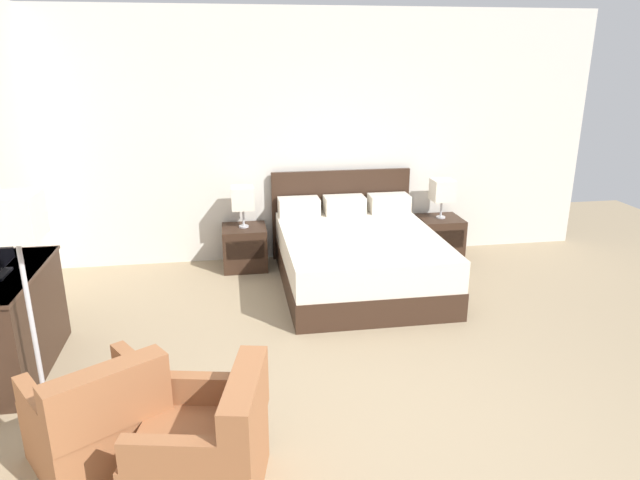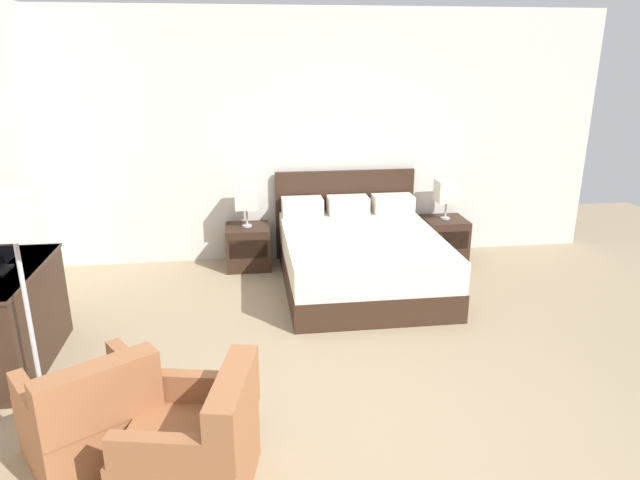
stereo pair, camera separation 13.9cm
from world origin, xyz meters
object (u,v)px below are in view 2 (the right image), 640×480
Objects in this scene: nightstand_left at (248,247)px; armchair_companion at (196,449)px; floor_lamp at (14,233)px; nightstand_right at (444,238)px; bed at (360,256)px; dresser at (7,318)px; table_lamp_right at (447,191)px; armchair_by_window at (91,420)px; table_lamp_left at (246,198)px.

armchair_companion is (-0.34, -3.57, 0.04)m from nightstand_left.
floor_lamp is (-1.12, 0.91, 1.02)m from armchair_companion.
floor_lamp is at bearing -145.11° from nightstand_right.
armchair_companion is (-1.52, -2.87, -0.03)m from bed.
floor_lamp is at bearing -57.57° from dresser.
table_lamp_right reaches higher than armchair_companion.
armchair_by_window is at bearing 151.79° from armchair_companion.
nightstand_right is 4.64m from armchair_by_window.
floor_lamp reaches higher than bed.
bed is 1.62× the size of dresser.
table_lamp_right is (1.18, 0.70, 0.51)m from bed.
armchair_by_window is (-3.34, -3.23, -0.54)m from table_lamp_right.
dresser is at bearing 122.43° from floor_lamp.
armchair_companion is (-0.34, -3.57, -0.54)m from table_lamp_left.
floor_lamp is at bearing 129.93° from armchair_by_window.
table_lamp_left is (-1.18, 0.70, 0.51)m from bed.
floor_lamp is (-3.81, -2.66, 0.48)m from table_lamp_right.
armchair_by_window is at bearing -50.07° from floor_lamp.
table_lamp_left reaches higher than dresser.
table_lamp_left is 2.77m from dresser.
armchair_companion is (-2.69, -3.57, 0.04)m from nightstand_right.
dresser is at bearing -133.46° from table_lamp_left.
bed is 4.31× the size of table_lamp_left.
armchair_companion reaches higher than nightstand_right.
dresser is at bearing -157.16° from bed.
nightstand_right is at bearing -90.00° from table_lamp_right.
nightstand_left is at bearing 149.32° from bed.
nightstand_right is 2.42m from table_lamp_left.
floor_lamp is (-2.64, -1.96, 0.99)m from bed.
floor_lamp is (-1.46, -2.66, 0.48)m from table_lamp_left.
armchair_by_window and armchair_companion have the same top height.
dresser is (-3.06, -1.29, 0.10)m from bed.
nightstand_left is 0.40× the size of dresser.
table_lamp_right is (-0.00, 0.00, 0.58)m from nightstand_right.
bed is 1.46m from table_lamp_left.
floor_lamp is at bearing -143.37° from bed.
nightstand_right is 0.40× the size of dresser.
floor_lamp is at bearing -118.75° from table_lamp_left.
bed is at bearing 22.84° from dresser.
armchair_by_window is (0.90, -1.24, -0.14)m from dresser.
bed reaches higher than nightstand_left.
table_lamp_left is at bearing 180.00° from table_lamp_right.
nightstand_left is at bearing -179.96° from table_lamp_right.
armchair_by_window is at bearing -135.97° from table_lamp_right.
table_lamp_right is at bearing 0.00° from table_lamp_left.
bed reaches higher than dresser.
nightstand_right is 1.06× the size of table_lamp_left.
armchair_by_window is 0.60× the size of floor_lamp.
armchair_companion is at bearing -95.44° from table_lamp_left.
bed is at bearing 36.63° from floor_lamp.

